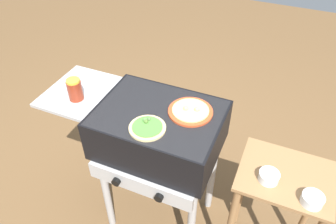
% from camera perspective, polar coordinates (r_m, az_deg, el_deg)
% --- Properties ---
extents(ground_plane, '(8.00, 8.00, 0.00)m').
position_cam_1_polar(ground_plane, '(2.31, -1.19, -17.33)').
color(ground_plane, brown).
extents(grill, '(0.96, 0.53, 0.90)m').
position_cam_1_polar(grill, '(1.72, -2.02, -3.70)').
color(grill, black).
rests_on(grill, ground_plane).
extents(pizza_veggie, '(0.18, 0.18, 0.03)m').
position_cam_1_polar(pizza_veggie, '(1.53, -3.79, -2.64)').
color(pizza_veggie, '#E0C17F').
rests_on(pizza_veggie, grill).
extents(pizza_cheese, '(0.23, 0.23, 0.03)m').
position_cam_1_polar(pizza_cheese, '(1.62, 3.99, 0.16)').
color(pizza_cheese, '#C64723').
rests_on(pizza_cheese, grill).
extents(sauce_jar, '(0.08, 0.08, 0.12)m').
position_cam_1_polar(sauce_jar, '(1.74, -16.07, 3.82)').
color(sauce_jar, maroon).
rests_on(sauce_jar, grill).
extents(prep_table, '(0.44, 0.36, 0.74)m').
position_cam_1_polar(prep_table, '(1.81, 18.62, -14.54)').
color(prep_table, olive).
rests_on(prep_table, ground_plane).
extents(topping_bowl_near, '(0.10, 0.10, 0.04)m').
position_cam_1_polar(topping_bowl_near, '(1.59, 17.30, -10.83)').
color(topping_bowl_near, silver).
rests_on(topping_bowl_near, prep_table).
extents(topping_bowl_far, '(0.10, 0.10, 0.04)m').
position_cam_1_polar(topping_bowl_far, '(1.58, 24.04, -13.91)').
color(topping_bowl_far, silver).
rests_on(topping_bowl_far, prep_table).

